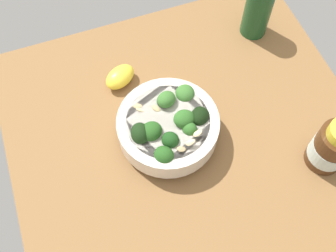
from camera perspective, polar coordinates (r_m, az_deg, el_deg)
name	(u,v)px	position (r cm, az deg, el deg)	size (l,w,h in cm)	color
ground_plane	(191,148)	(79.46, 3.29, -3.04)	(67.51, 67.51, 4.49)	brown
bowl_of_broccoli	(168,126)	(74.30, 0.04, -0.02)	(18.68, 18.68, 8.83)	silver
lemon_wedge	(120,77)	(83.28, -6.76, 6.86)	(6.70, 4.30, 3.72)	yellow
bottle_tall	(332,147)	(76.81, 22.00, -2.78)	(6.94, 6.94, 11.75)	#472814
bottle_short	(258,10)	(90.05, 12.52, 15.67)	(5.70, 5.70, 13.90)	#194723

